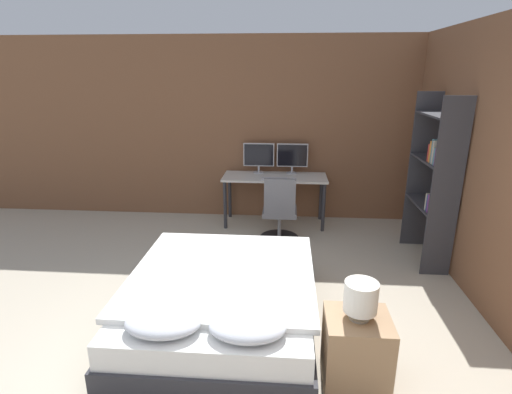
{
  "coord_description": "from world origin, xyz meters",
  "views": [
    {
      "loc": [
        0.31,
        -1.93,
        2.2
      ],
      "look_at": [
        -0.05,
        2.63,
        0.75
      ],
      "focal_mm": 28.0,
      "sensor_mm": 36.0,
      "label": 1
    }
  ],
  "objects": [
    {
      "name": "wall_back",
      "position": [
        0.0,
        4.06,
        1.35
      ],
      "size": [
        12.0,
        0.06,
        2.7
      ],
      "color": "brown",
      "rests_on": "ground_plane"
    },
    {
      "name": "wall_side_right",
      "position": [
        2.21,
        1.5,
        1.35
      ],
      "size": [
        0.06,
        12.0,
        2.7
      ],
      "color": "brown",
      "rests_on": "ground_plane"
    },
    {
      "name": "bed",
      "position": [
        -0.24,
        1.15,
        0.24
      ],
      "size": [
        1.63,
        1.94,
        0.56
      ],
      "color": "#2D2D33",
      "rests_on": "ground_plane"
    },
    {
      "name": "nightstand",
      "position": [
        0.84,
        0.53,
        0.27
      ],
      "size": [
        0.46,
        0.42,
        0.54
      ],
      "color": "#997551",
      "rests_on": "ground_plane"
    },
    {
      "name": "bedside_lamp",
      "position": [
        0.84,
        0.53,
        0.71
      ],
      "size": [
        0.24,
        0.24,
        0.28
      ],
      "color": "gray",
      "rests_on": "nightstand"
    },
    {
      "name": "desk",
      "position": [
        0.14,
        3.7,
        0.64
      ],
      "size": [
        1.5,
        0.58,
        0.74
      ],
      "color": "beige",
      "rests_on": "ground_plane"
    },
    {
      "name": "monitor_left",
      "position": [
        -0.11,
        3.89,
        0.99
      ],
      "size": [
        0.46,
        0.16,
        0.45
      ],
      "color": "#B7B7BC",
      "rests_on": "desk"
    },
    {
      "name": "monitor_right",
      "position": [
        0.39,
        3.89,
        0.99
      ],
      "size": [
        0.46,
        0.16,
        0.45
      ],
      "color": "#B7B7BC",
      "rests_on": "desk"
    },
    {
      "name": "keyboard",
      "position": [
        0.14,
        3.51,
        0.75
      ],
      "size": [
        0.37,
        0.13,
        0.02
      ],
      "color": "#B7B7BC",
      "rests_on": "desk"
    },
    {
      "name": "computer_mouse",
      "position": [
        0.41,
        3.51,
        0.76
      ],
      "size": [
        0.07,
        0.05,
        0.04
      ],
      "color": "#B7B7BC",
      "rests_on": "desk"
    },
    {
      "name": "office_chair",
      "position": [
        0.23,
        3.05,
        0.35
      ],
      "size": [
        0.52,
        0.52,
        0.91
      ],
      "color": "black",
      "rests_on": "ground_plane"
    },
    {
      "name": "bookshelf",
      "position": [
        2.0,
        2.59,
        1.09
      ],
      "size": [
        0.32,
        0.87,
        1.97
      ],
      "color": "#333338",
      "rests_on": "ground_plane"
    }
  ]
}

